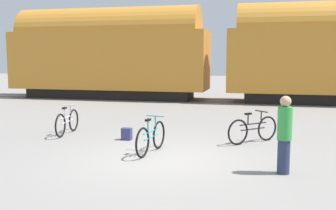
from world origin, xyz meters
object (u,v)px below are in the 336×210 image
Objects in this scene: person_in_green at (284,134)px; bicycle_black at (253,129)px; bicycle_teal at (151,138)px; backpack at (127,134)px; bicycle_silver at (67,122)px; freight_train at (218,51)px.

bicycle_black is at bearing -164.33° from person_in_green.
bicycle_teal is 4.97× the size of backpack.
person_in_green reaches higher than bicycle_silver.
freight_train is 13.78× the size of bicycle_silver.
backpack is at bearing -97.50° from freight_train.
bicycle_silver is 5.00× the size of backpack.
freight_train is 13.85× the size of bicycle_teal.
freight_train reaches higher than bicycle_silver.
person_in_green reaches higher than bicycle_black.
bicycle_teal is 1.71m from backpack.
freight_train is 11.01m from bicycle_silver.
freight_train is 12.11m from bicycle_teal.
freight_train is 13.33m from person_in_green.
person_in_green is at bearing -29.38° from backpack.
bicycle_black is at bearing 0.79° from bicycle_silver.
freight_train is at bearing 71.47° from bicycle_silver.
bicycle_silver is (-3.42, -10.21, -2.29)m from freight_train.
person_in_green is 4.79m from backpack.
person_in_green is (2.75, -12.92, -1.85)m from freight_train.
freight_train is 10.60m from bicycle_black.
person_in_green is at bearing -18.55° from bicycle_teal.
person_in_green is at bearing -23.66° from bicycle_silver.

